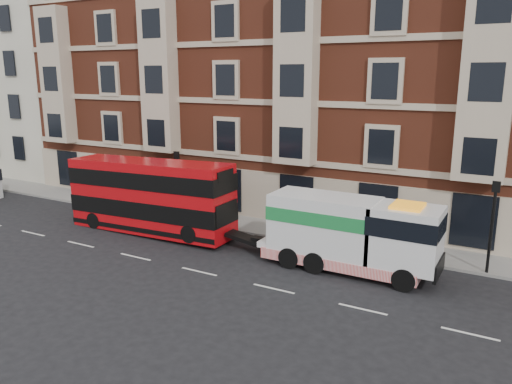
% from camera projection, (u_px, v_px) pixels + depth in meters
% --- Properties ---
extents(ground, '(120.00, 120.00, 0.00)m').
position_uv_depth(ground, '(199.00, 272.00, 23.75)').
color(ground, black).
rests_on(ground, ground).
extents(sidewalk, '(90.00, 3.00, 0.15)m').
position_uv_depth(sidewalk, '(272.00, 228.00, 30.11)').
color(sidewalk, slate).
rests_on(sidewalk, ground).
extents(victorian_terrace, '(45.00, 12.00, 20.40)m').
position_uv_depth(victorian_terrace, '(330.00, 60.00, 33.92)').
color(victorian_terrace, brown).
rests_on(victorian_terrace, ground).
extents(cream_block, '(16.00, 10.00, 16.80)m').
position_uv_depth(cream_block, '(26.00, 82.00, 47.92)').
color(cream_block, beige).
rests_on(cream_block, ground).
extents(lamp_post_west, '(0.35, 0.15, 4.35)m').
position_uv_depth(lamp_post_west, '(177.00, 180.00, 31.24)').
color(lamp_post_west, black).
rests_on(lamp_post_west, sidewalk).
extents(lamp_post_east, '(0.35, 0.15, 4.35)m').
position_uv_depth(lamp_post_east, '(492.00, 220.00, 22.71)').
color(lamp_post_east, black).
rests_on(lamp_post_east, sidewalk).
extents(double_decker_bus, '(10.59, 2.43, 4.29)m').
position_uv_depth(double_decker_bus, '(150.00, 195.00, 29.12)').
color(double_decker_bus, red).
rests_on(double_decker_bus, ground).
extents(tow_truck, '(8.48, 2.51, 3.53)m').
position_uv_depth(tow_truck, '(348.00, 233.00, 23.51)').
color(tow_truck, silver).
rests_on(tow_truck, ground).
extents(pedestrian, '(0.65, 0.46, 1.67)m').
position_uv_depth(pedestrian, '(114.00, 189.00, 36.31)').
color(pedestrian, '#1D2C3A').
rests_on(pedestrian, sidewalk).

